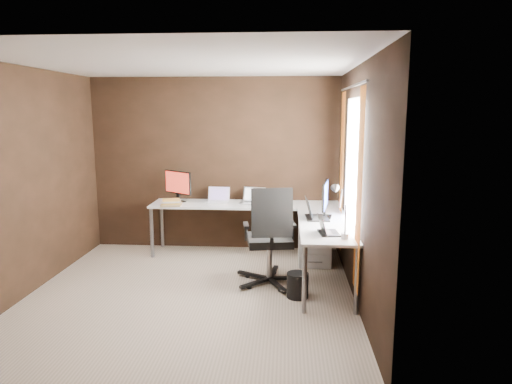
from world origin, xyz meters
TOP-DOWN VIEW (x-y plane):
  - room at (0.34, 0.07)m, footprint 3.60×3.60m
  - desk at (0.84, 1.04)m, footprint 2.65×2.25m
  - drawer_pedestal at (1.43, 1.15)m, footprint 0.42×0.50m
  - monitor_left at (-0.51, 1.58)m, footprint 0.43×0.31m
  - monitor_right at (1.52, 0.74)m, footprint 0.16×0.54m
  - laptop_white at (0.07, 1.59)m, footprint 0.33×0.24m
  - laptop_silver at (0.57, 1.54)m, footprint 0.38×0.31m
  - laptop_black_big at (1.39, 0.66)m, footprint 0.29×0.39m
  - laptop_black_small at (1.48, -0.04)m, footprint 0.24×0.31m
  - book_stack at (-0.54, 1.30)m, footprint 0.29×0.25m
  - mouse_left at (-0.47, 1.30)m, footprint 0.09×0.07m
  - mouse_corner at (0.91, 1.30)m, footprint 0.09×0.07m
  - desk_lamp at (1.59, -0.16)m, footprint 0.18×0.21m
  - office_chair at (0.86, 0.36)m, footprint 0.66×0.67m
  - wastebasket at (1.18, -0.02)m, footprint 0.29×0.29m

SIDE VIEW (x-z plane):
  - wastebasket at x=1.18m, z-range 0.00..0.28m
  - drawer_pedestal at x=1.43m, z-range 0.00..0.60m
  - office_chair at x=0.86m, z-range -0.24..0.94m
  - desk at x=0.84m, z-range 0.31..1.04m
  - mouse_corner at x=0.91m, z-range 0.73..0.76m
  - mouse_left at x=-0.47m, z-range 0.73..0.76m
  - book_stack at x=-0.54m, z-range 0.73..0.81m
  - laptop_black_small at x=1.48m, z-range 0.68..0.87m
  - laptop_white at x=0.07m, z-range 0.67..0.88m
  - laptop_silver at x=0.57m, z-range 0.67..0.89m
  - laptop_black_big at x=1.39m, z-range 0.66..0.91m
  - monitor_left at x=-0.51m, z-range 0.76..1.20m
  - monitor_right at x=1.52m, z-range 0.76..1.21m
  - desk_lamp at x=1.59m, z-range 0.80..1.35m
  - room at x=0.34m, z-range 0.03..2.53m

